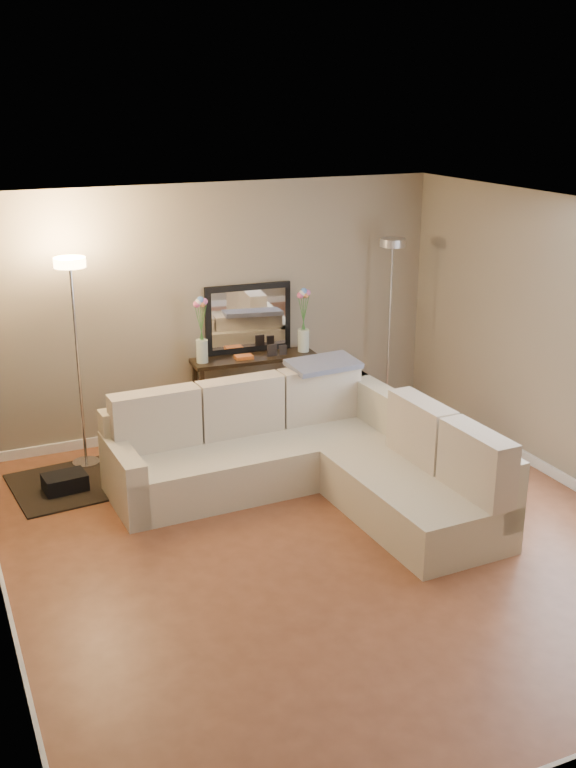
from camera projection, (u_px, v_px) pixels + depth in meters
name	position (u px, v px, depth m)	size (l,w,h in m)	color
floor	(328.00, 543.00, 6.90)	(5.00, 5.50, 0.01)	brown
ceiling	(334.00, 217.00, 6.05)	(5.00, 5.50, 0.01)	white
wall_back	(211.00, 310.00, 8.86)	(5.00, 0.02, 2.60)	gray
baseboard_back	(215.00, 423.00, 9.24)	(5.00, 0.03, 0.10)	white
baseboard_left	(8.00, 608.00, 5.92)	(0.03, 5.50, 0.10)	white
baseboard_right	(571.00, 482.00, 7.84)	(0.03, 5.50, 0.10)	white
sectional_sofa	(310.00, 456.00, 7.66)	(2.77, 2.60, 0.95)	beige
throw_blanket	(323.00, 364.00, 8.22)	(0.68, 0.39, 0.05)	slate
console_table	(247.00, 389.00, 9.05)	(1.34, 0.43, 0.81)	black
leaning_mirror	(248.00, 318.00, 8.99)	(0.94, 0.10, 0.73)	black
table_decor	(255.00, 355.00, 8.92)	(0.56, 0.13, 0.13)	orange
flower_vase_left	(202.00, 335.00, 8.68)	(0.15, 0.13, 0.70)	silver
flower_vase_right	(304.00, 325.00, 9.06)	(0.15, 0.13, 0.70)	silver
floor_lamp_lit	(75.00, 322.00, 7.87)	(0.31, 0.31, 2.03)	silver
floor_lamp_unlit	(391.00, 292.00, 9.24)	(0.32, 0.32, 1.97)	silver
charcoal_rug	(87.00, 481.00, 7.96)	(1.33, 0.99, 0.02)	black
black_bag	(65.00, 487.00, 7.76)	(0.38, 0.27, 0.24)	black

